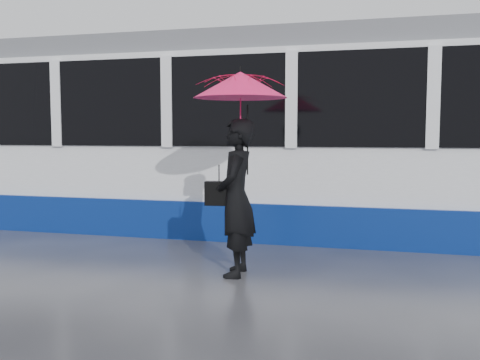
# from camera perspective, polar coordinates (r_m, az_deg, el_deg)

# --- Properties ---
(ground) EXTENTS (90.00, 90.00, 0.00)m
(ground) POSITION_cam_1_polar(r_m,az_deg,el_deg) (7.29, -4.23, -8.51)
(ground) COLOR #2B2B30
(ground) RESTS_ON ground
(rails) EXTENTS (34.00, 1.51, 0.02)m
(rails) POSITION_cam_1_polar(r_m,az_deg,el_deg) (9.63, 0.67, -5.12)
(rails) COLOR #3F3D38
(rails) RESTS_ON ground
(tram) EXTENTS (26.00, 2.56, 3.35)m
(tram) POSITION_cam_1_polar(r_m,az_deg,el_deg) (10.38, -12.81, 4.52)
(tram) COLOR white
(tram) RESTS_ON ground
(woman) EXTENTS (0.52, 0.73, 1.87)m
(woman) POSITION_cam_1_polar(r_m,az_deg,el_deg) (6.36, -0.40, -1.91)
(woman) COLOR black
(woman) RESTS_ON ground
(umbrella) EXTENTS (1.22, 1.22, 1.26)m
(umbrella) POSITION_cam_1_polar(r_m,az_deg,el_deg) (6.31, 0.03, 8.19)
(umbrella) COLOR #F81470
(umbrella) RESTS_ON ground
(handbag) EXTENTS (0.35, 0.18, 0.47)m
(handbag) POSITION_cam_1_polar(r_m,az_deg,el_deg) (6.43, -2.25, -1.43)
(handbag) COLOR black
(handbag) RESTS_ON ground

